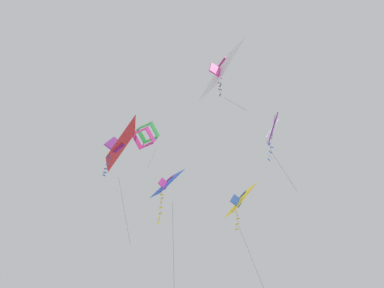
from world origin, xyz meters
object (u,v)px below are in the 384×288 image
at_px(kite_delta_low_drifter, 166,184).
at_px(kite_box_upper_right, 146,135).
at_px(kite_diamond_near_left, 273,129).
at_px(kite_delta_highest, 220,70).
at_px(kite_delta_mid_left, 120,145).
at_px(kite_delta_far_centre, 239,201).

xyz_separation_m(kite_delta_low_drifter, kite_box_upper_right, (-2.58, -0.64, 6.41)).
bearing_deg(kite_delta_low_drifter, kite_diamond_near_left, -149.90).
bearing_deg(kite_delta_low_drifter, kite_delta_highest, 173.72).
height_order(kite_delta_low_drifter, kite_box_upper_right, kite_box_upper_right).
distance_m(kite_delta_mid_left, kite_box_upper_right, 3.74).
bearing_deg(kite_delta_mid_left, kite_delta_far_centre, -98.66).
distance_m(kite_delta_far_centre, kite_box_upper_right, 7.94).
distance_m(kite_delta_far_centre, kite_delta_highest, 7.32).
height_order(kite_delta_far_centre, kite_box_upper_right, kite_box_upper_right).
height_order(kite_delta_mid_left, kite_delta_far_centre, kite_delta_mid_left).
xyz_separation_m(kite_diamond_near_left, kite_delta_low_drifter, (-4.07, -4.22, -2.24)).
bearing_deg(kite_delta_far_centre, kite_delta_mid_left, 77.78).
bearing_deg(kite_delta_far_centre, kite_box_upper_right, 63.17).
relative_size(kite_box_upper_right, kite_delta_highest, 1.01).
height_order(kite_delta_far_centre, kite_delta_low_drifter, kite_delta_far_centre).
height_order(kite_diamond_near_left, kite_delta_low_drifter, kite_diamond_near_left).
relative_size(kite_diamond_near_left, kite_delta_low_drifter, 0.71).
height_order(kite_delta_low_drifter, kite_delta_highest, kite_delta_highest).
bearing_deg(kite_diamond_near_left, kite_delta_low_drifter, 45.34).
distance_m(kite_diamond_near_left, kite_box_upper_right, 9.23).
relative_size(kite_delta_mid_left, kite_diamond_near_left, 1.37).
distance_m(kite_box_upper_right, kite_delta_highest, 7.70).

